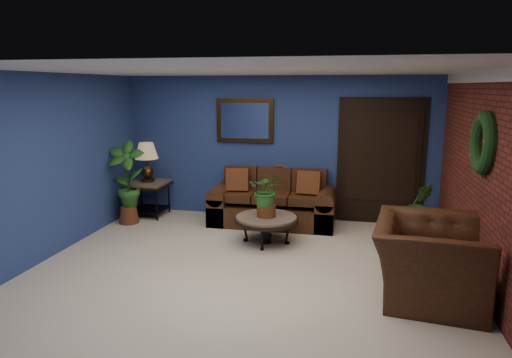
% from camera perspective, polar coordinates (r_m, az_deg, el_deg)
% --- Properties ---
extents(floor, '(5.50, 5.50, 0.00)m').
position_cam_1_polar(floor, '(6.01, -1.11, -11.16)').
color(floor, beige).
rests_on(floor, ground).
extents(wall_back, '(5.50, 0.04, 2.50)m').
position_cam_1_polar(wall_back, '(8.07, 2.83, 3.92)').
color(wall_back, navy).
rests_on(wall_back, ground).
extents(wall_left, '(0.04, 5.00, 2.50)m').
position_cam_1_polar(wall_left, '(6.80, -24.37, 1.47)').
color(wall_left, navy).
rests_on(wall_left, ground).
extents(wall_right_brick, '(0.04, 5.00, 2.50)m').
position_cam_1_polar(wall_right_brick, '(5.71, 26.85, -0.51)').
color(wall_right_brick, maroon).
rests_on(wall_right_brick, ground).
extents(ceiling, '(5.50, 5.00, 0.02)m').
position_cam_1_polar(ceiling, '(5.55, -1.22, 13.42)').
color(ceiling, white).
rests_on(ceiling, wall_back).
extents(crown_molding, '(0.03, 5.00, 0.14)m').
position_cam_1_polar(crown_molding, '(5.60, 27.66, 11.40)').
color(crown_molding, white).
rests_on(crown_molding, wall_right_brick).
extents(wall_mirror, '(1.02, 0.06, 0.77)m').
position_cam_1_polar(wall_mirror, '(8.10, -1.42, 7.30)').
color(wall_mirror, '#442A12').
rests_on(wall_mirror, wall_back).
extents(closet_door, '(1.44, 0.06, 2.18)m').
position_cam_1_polar(closet_door, '(7.99, 15.28, 2.00)').
color(closet_door, black).
rests_on(closet_door, wall_back).
extents(wreath, '(0.16, 0.72, 0.72)m').
position_cam_1_polar(wreath, '(5.67, 26.55, 4.07)').
color(wreath, black).
rests_on(wreath, wall_right_brick).
extents(sofa, '(2.09, 0.90, 0.94)m').
position_cam_1_polar(sofa, '(7.85, 2.17, -3.31)').
color(sofa, '#412712').
rests_on(sofa, ground).
extents(coffee_table, '(0.96, 0.96, 0.41)m').
position_cam_1_polar(coffee_table, '(6.83, 1.29, -5.16)').
color(coffee_table, '#57514C').
rests_on(coffee_table, ground).
extents(end_table, '(0.69, 0.69, 0.63)m').
position_cam_1_polar(end_table, '(8.45, -13.32, -1.29)').
color(end_table, '#57514C').
rests_on(end_table, ground).
extents(table_lamp, '(0.41, 0.41, 0.68)m').
position_cam_1_polar(table_lamp, '(8.35, -13.50, 2.64)').
color(table_lamp, '#442A12').
rests_on(table_lamp, end_table).
extents(side_chair, '(0.48, 0.48, 1.00)m').
position_cam_1_polar(side_chair, '(7.82, 2.75, -1.45)').
color(side_chair, brown).
rests_on(side_chair, ground).
extents(armchair, '(1.33, 1.48, 0.87)m').
position_cam_1_polar(armchair, '(5.46, 20.84, -9.43)').
color(armchair, '#412712').
rests_on(armchair, ground).
extents(coffee_plant, '(0.55, 0.49, 0.67)m').
position_cam_1_polar(coffee_plant, '(6.72, 1.31, -1.69)').
color(coffee_plant, brown).
rests_on(coffee_plant, coffee_table).
extents(floor_plant, '(0.38, 0.31, 0.83)m').
position_cam_1_polar(floor_plant, '(7.67, 19.73, -3.40)').
color(floor_plant, brown).
rests_on(floor_plant, ground).
extents(tall_plant, '(0.67, 0.51, 1.42)m').
position_cam_1_polar(tall_plant, '(8.03, -15.84, -0.03)').
color(tall_plant, brown).
rests_on(tall_plant, ground).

